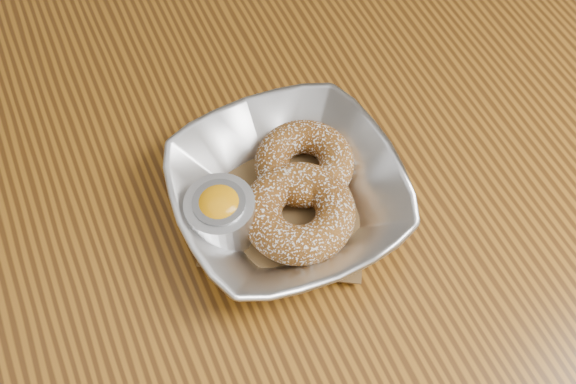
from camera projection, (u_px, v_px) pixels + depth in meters
name	position (u px, v px, depth m)	size (l,w,h in m)	color
table	(178.00, 277.00, 0.70)	(1.20, 0.80, 0.75)	brown
serving_bowl	(288.00, 195.00, 0.61)	(0.21, 0.21, 0.05)	silver
parchment	(288.00, 204.00, 0.62)	(0.14, 0.14, 0.00)	brown
donut_back	(304.00, 163.00, 0.63)	(0.09, 0.09, 0.03)	brown
donut_front	(299.00, 213.00, 0.60)	(0.10, 0.10, 0.04)	brown
ramekin	(221.00, 214.00, 0.59)	(0.06, 0.06, 0.05)	silver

